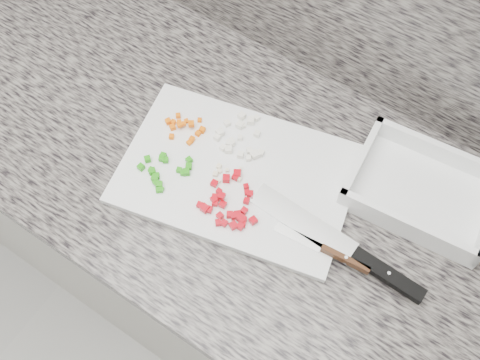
# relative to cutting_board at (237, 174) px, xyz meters

# --- Properties ---
(cabinet) EXTENTS (3.92, 0.62, 0.86)m
(cabinet) POSITION_rel_cutting_board_xyz_m (-0.11, 0.02, -0.48)
(cabinet) COLOR silver
(cabinet) RESTS_ON ground
(countertop) EXTENTS (3.96, 0.64, 0.04)m
(countertop) POSITION_rel_cutting_board_xyz_m (-0.11, 0.02, -0.03)
(countertop) COLOR slate
(countertop) RESTS_ON cabinet
(cutting_board) EXTENTS (0.49, 0.38, 0.01)m
(cutting_board) POSITION_rel_cutting_board_xyz_m (0.00, 0.00, 0.00)
(cutting_board) COLOR white
(cutting_board) RESTS_ON countertop
(carrot_pile) EXTENTS (0.08, 0.07, 0.02)m
(carrot_pile) POSITION_rel_cutting_board_xyz_m (-0.14, 0.02, 0.01)
(carrot_pile) COLOR orange
(carrot_pile) RESTS_ON cutting_board
(onion_pile) EXTENTS (0.11, 0.11, 0.01)m
(onion_pile) POSITION_rel_cutting_board_xyz_m (-0.04, 0.06, 0.01)
(onion_pile) COLOR white
(onion_pile) RESTS_ON cutting_board
(green_pepper_pile) EXTENTS (0.10, 0.10, 0.01)m
(green_pepper_pile) POSITION_rel_cutting_board_xyz_m (-0.12, -0.08, 0.01)
(green_pepper_pile) COLOR #1F900D
(green_pepper_pile) RESTS_ON cutting_board
(red_pepper_pile) EXTENTS (0.12, 0.12, 0.02)m
(red_pepper_pile) POSITION_rel_cutting_board_xyz_m (0.03, -0.07, 0.01)
(red_pepper_pile) COLOR #BD020F
(red_pepper_pile) RESTS_ON cutting_board
(garlic_pile) EXTENTS (0.06, 0.06, 0.01)m
(garlic_pile) POSITION_rel_cutting_board_xyz_m (-0.02, -0.02, 0.01)
(garlic_pile) COLOR beige
(garlic_pile) RESTS_ON cutting_board
(chef_knife) EXTENTS (0.34, 0.06, 0.02)m
(chef_knife) POSITION_rel_cutting_board_xyz_m (0.27, -0.03, 0.01)
(chef_knife) COLOR silver
(chef_knife) RESTS_ON cutting_board
(paring_knife) EXTENTS (0.18, 0.03, 0.02)m
(paring_knife) POSITION_rel_cutting_board_xyz_m (0.23, -0.05, 0.01)
(paring_knife) COLOR silver
(paring_knife) RESTS_ON cutting_board
(tray) EXTENTS (0.28, 0.21, 0.05)m
(tray) POSITION_rel_cutting_board_xyz_m (0.31, 0.15, 0.01)
(tray) COLOR white
(tray) RESTS_ON countertop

